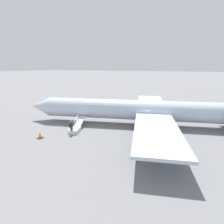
# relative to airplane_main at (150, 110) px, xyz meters

# --- Properties ---
(ground_plane) EXTENTS (600.00, 600.00, 0.00)m
(ground_plane) POSITION_rel_airplane_main_xyz_m (1.00, 0.27, -2.18)
(ground_plane) COLOR slate
(airplane_main) EXTENTS (34.18, 26.55, 7.29)m
(airplane_main) POSITION_rel_airplane_main_xyz_m (0.00, 0.00, 0.00)
(airplane_main) COLOR silver
(airplane_main) RESTS_ON ground
(boarding_stairs) EXTENTS (2.05, 4.14, 1.78)m
(boarding_stairs) POSITION_rel_airplane_main_xyz_m (8.08, 6.28, -1.79)
(boarding_stairs) COLOR silver
(boarding_stairs) RESTS_ON ground
(passenger) EXTENTS (0.41, 0.56, 1.74)m
(passenger) POSITION_rel_airplane_main_xyz_m (7.90, 7.40, -1.17)
(passenger) COLOR #23232D
(passenger) RESTS_ON ground
(traffic_cone_near_stairs) EXTENTS (0.62, 0.62, 0.69)m
(traffic_cone_near_stairs) POSITION_rel_airplane_main_xyz_m (10.45, 9.96, -1.86)
(traffic_cone_near_stairs) COLOR black
(traffic_cone_near_stairs) RESTS_ON ground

